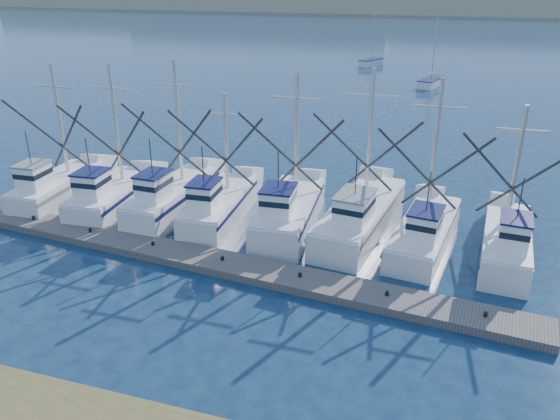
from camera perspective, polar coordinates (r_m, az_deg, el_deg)
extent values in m
plane|color=#0D1F3D|center=(20.66, 3.93, -15.82)|extent=(500.00, 500.00, 0.00)
cube|color=#5D5853|center=(26.59, -6.02, -5.59)|extent=(29.45, 4.92, 0.39)
cube|color=white|center=(36.55, -22.18, 1.96)|extent=(2.71, 7.10, 1.43)
cube|color=white|center=(34.81, -24.33, 3.14)|extent=(1.46, 1.77, 1.50)
cylinder|color=#B7B2A8|center=(36.25, -22.02, 8.69)|extent=(0.22, 0.22, 6.80)
cube|color=white|center=(34.27, -17.04, 1.26)|extent=(3.06, 7.13, 1.36)
cube|color=white|center=(32.42, -19.04, 2.44)|extent=(1.62, 1.80, 1.50)
cylinder|color=#B7B2A8|center=(33.93, -16.78, 8.58)|extent=(0.22, 0.22, 7.06)
cube|color=white|center=(32.66, -11.08, 1.00)|extent=(2.61, 7.90, 1.59)
cube|color=white|center=(30.49, -13.04, 2.30)|extent=(1.41, 1.96, 1.50)
cylinder|color=#B7B2A8|center=(32.42, -10.59, 9.01)|extent=(0.22, 0.22, 7.13)
cube|color=white|center=(31.23, -6.29, 0.13)|extent=(2.73, 7.48, 1.48)
cube|color=white|center=(29.08, -7.87, 1.41)|extent=(1.45, 1.87, 1.50)
cylinder|color=#B7B2A8|center=(31.11, -5.67, 7.00)|extent=(0.22, 0.22, 5.59)
cube|color=white|center=(30.14, 0.96, -0.53)|extent=(3.15, 8.00, 1.57)
cube|color=white|center=(27.77, -0.18, 0.75)|extent=(1.65, 2.01, 1.50)
cylinder|color=#B7B2A8|center=(29.93, 1.75, 7.80)|extent=(0.22, 0.22, 6.78)
cube|color=white|center=(30.10, 8.39, -0.85)|extent=(3.87, 9.66, 1.55)
cube|color=white|center=(27.31, 7.74, 0.07)|extent=(1.82, 2.47, 1.50)
cylinder|color=#B7B2A8|center=(30.14, 9.38, 7.83)|extent=(0.22, 0.22, 7.04)
cube|color=white|center=(29.31, 14.84, -2.43)|extent=(3.50, 8.29, 1.26)
cube|color=white|center=(26.86, 14.86, -1.63)|extent=(1.64, 2.14, 1.50)
cylinder|color=#B7B2A8|center=(29.09, 15.86, 6.20)|extent=(0.22, 0.22, 7.16)
cube|color=white|center=(29.22, 22.50, -3.40)|extent=(2.73, 7.61, 1.46)
cube|color=white|center=(26.89, 23.23, -2.36)|extent=(1.39, 1.91, 1.50)
cylinder|color=#B7B2A8|center=(29.06, 23.46, 4.26)|extent=(0.22, 0.22, 5.96)
cube|color=white|center=(72.53, 15.47, 12.71)|extent=(3.13, 5.71, 0.90)
cylinder|color=#B7B2A8|center=(72.24, 15.84, 15.90)|extent=(0.12, 0.12, 7.20)
cube|color=white|center=(87.46, 9.49, 14.95)|extent=(3.26, 4.94, 0.90)
cylinder|color=#B7B2A8|center=(87.26, 9.70, 17.60)|extent=(0.12, 0.12, 7.20)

